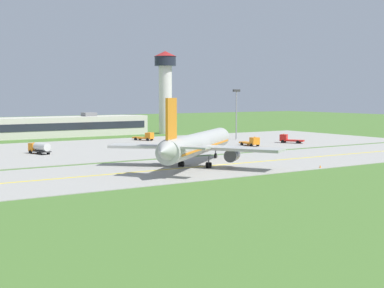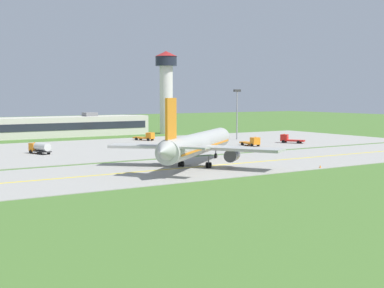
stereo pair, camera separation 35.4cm
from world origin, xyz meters
TOP-DOWN VIEW (x-y plane):
  - ground_plane at (0.00, 0.00)m, footprint 500.00×500.00m
  - taxiway_strip at (0.00, 0.00)m, footprint 240.00×28.00m
  - apron_pad at (10.00, 42.00)m, footprint 140.00×52.00m
  - taxiway_centreline at (0.00, 0.00)m, footprint 220.00×0.60m
  - airplane_lead at (-4.34, 0.83)m, footprint 32.82×29.56m
  - service_truck_baggage at (29.44, 26.58)m, footprint 2.62×6.50m
  - service_truck_fuel at (15.11, 56.70)m, footprint 4.66×6.65m
  - service_truck_catering at (-21.96, 37.48)m, footprint 3.62×6.33m
  - service_truck_pushback at (43.59, 28.37)m, footprint 5.21×6.48m
  - terminal_building at (-2.82, 84.93)m, footprint 62.30×10.04m
  - control_tower at (34.86, 79.39)m, footprint 7.60×7.60m
  - apron_light_mast at (39.04, 45.57)m, footprint 2.40×0.50m
  - traffic_cone_near_edge at (13.00, -13.09)m, footprint 0.44×0.44m

SIDE VIEW (x-z plane):
  - ground_plane at x=0.00m, z-range 0.00..0.00m
  - taxiway_strip at x=0.00m, z-range 0.00..0.10m
  - apron_pad at x=10.00m, z-range 0.00..0.10m
  - taxiway_centreline at x=0.00m, z-range 0.10..0.11m
  - traffic_cone_near_edge at x=13.00m, z-range 0.00..0.60m
  - service_truck_baggage at x=29.44m, z-range -0.11..2.48m
  - service_truck_fuel at x=15.11m, z-range -0.11..2.48m
  - service_truck_pushback at x=43.59m, z-range -0.11..2.48m
  - service_truck_catering at x=-21.96m, z-range 0.21..2.86m
  - terminal_building at x=-2.82m, z-range -0.58..6.87m
  - airplane_lead at x=-4.34m, z-range -2.22..10.48m
  - apron_light_mast at x=39.04m, z-range 1.98..16.68m
  - control_tower at x=34.86m, z-range 2.80..30.54m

